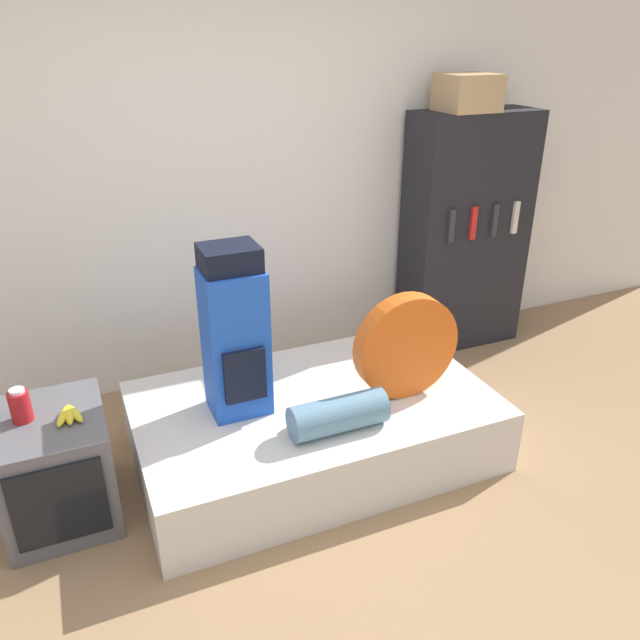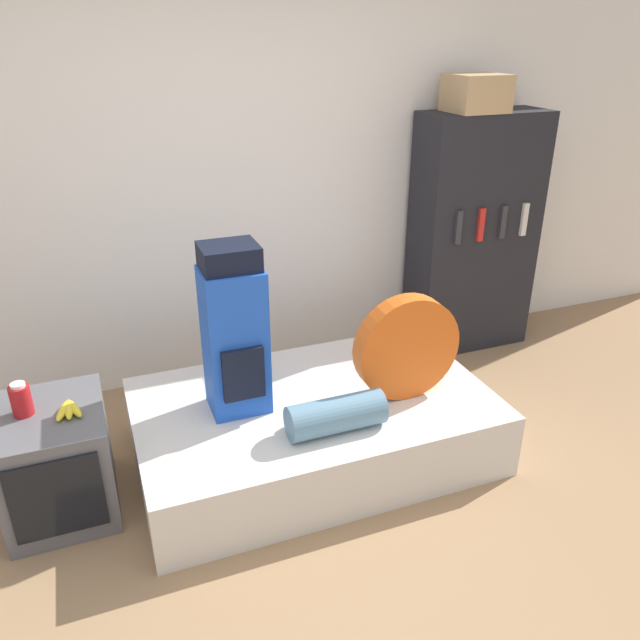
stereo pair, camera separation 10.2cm
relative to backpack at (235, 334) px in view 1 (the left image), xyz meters
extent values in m
plane|color=#997551|center=(0.18, -0.94, -0.78)|extent=(16.00, 16.00, 0.00)
cube|color=white|center=(0.18, 1.06, 0.52)|extent=(8.00, 0.05, 2.60)
cube|color=silver|center=(0.39, -0.06, -0.60)|extent=(1.86, 1.14, 0.36)
cube|color=blue|center=(0.00, 0.00, -0.05)|extent=(0.29, 0.25, 0.76)
cube|color=black|center=(0.00, 0.01, 0.39)|extent=(0.27, 0.23, 0.12)
cube|color=black|center=(0.00, -0.14, -0.16)|extent=(0.21, 0.03, 0.27)
cylinder|color=#E05B19|center=(0.85, -0.21, -0.14)|extent=(0.57, 0.11, 0.57)
cylinder|color=#5B849E|center=(0.39, -0.38, -0.34)|extent=(0.48, 0.18, 0.18)
cube|color=#5B5B60|center=(-0.90, -0.02, -0.51)|extent=(0.49, 0.58, 0.55)
cube|color=black|center=(-0.90, -0.32, -0.50)|extent=(0.39, 0.02, 0.39)
cylinder|color=#B2191E|center=(-0.99, 0.00, -0.16)|extent=(0.09, 0.09, 0.14)
cylinder|color=white|center=(-0.99, 0.00, -0.08)|extent=(0.06, 0.06, 0.02)
ellipsoid|color=yellow|center=(-0.83, -0.06, -0.22)|extent=(0.09, 0.17, 0.04)
ellipsoid|color=yellow|center=(-0.80, -0.06, -0.22)|extent=(0.04, 0.17, 0.04)
ellipsoid|color=yellow|center=(-0.78, -0.06, -0.22)|extent=(0.09, 0.17, 0.04)
cube|color=black|center=(1.91, 0.81, 0.05)|extent=(0.86, 0.36, 1.66)
cube|color=#2D2D33|center=(1.65, 0.62, 0.18)|extent=(0.04, 0.02, 0.22)
cube|color=red|center=(1.82, 0.62, 0.18)|extent=(0.04, 0.02, 0.22)
cube|color=#2D2D33|center=(2.00, 0.62, 0.18)|extent=(0.04, 0.02, 0.22)
cube|color=beige|center=(2.17, 0.62, 0.18)|extent=(0.04, 0.02, 0.22)
cube|color=tan|center=(1.80, 0.78, 0.99)|extent=(0.34, 0.32, 0.22)
camera|label=1|loc=(-0.69, -2.67, 1.36)|focal=35.00mm
camera|label=2|loc=(-0.60, -2.71, 1.36)|focal=35.00mm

